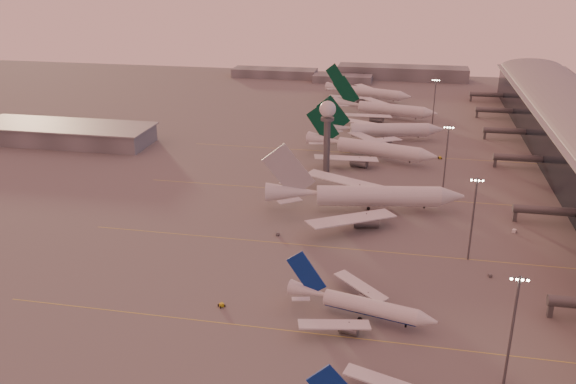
# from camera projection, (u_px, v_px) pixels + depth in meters

# --- Properties ---
(ground) EXTENTS (700.00, 700.00, 0.00)m
(ground) POSITION_uv_depth(u_px,v_px,m) (229.00, 350.00, 134.28)
(ground) COLOR #5B5959
(ground) RESTS_ON ground
(taxiway_markings) EXTENTS (180.00, 185.25, 0.02)m
(taxiway_markings) POSITION_uv_depth(u_px,v_px,m) (380.00, 250.00, 180.04)
(taxiway_markings) COLOR gold
(taxiway_markings) RESTS_ON ground
(hangar) EXTENTS (82.00, 27.00, 8.50)m
(hangar) POSITION_uv_depth(u_px,v_px,m) (65.00, 133.00, 282.54)
(hangar) COLOR #595C60
(hangar) RESTS_ON ground
(radar_tower) EXTENTS (6.40, 6.40, 31.10)m
(radar_tower) POSITION_uv_depth(u_px,v_px,m) (327.00, 123.00, 235.53)
(radar_tower) COLOR #505257
(radar_tower) RESTS_ON ground
(mast_a) EXTENTS (3.60, 0.56, 25.00)m
(mast_a) POSITION_uv_depth(u_px,v_px,m) (512.00, 326.00, 118.78)
(mast_a) COLOR #505257
(mast_a) RESTS_ON ground
(mast_b) EXTENTS (3.60, 0.56, 25.00)m
(mast_b) POSITION_uv_depth(u_px,v_px,m) (473.00, 215.00, 169.62)
(mast_b) COLOR #505257
(mast_b) RESTS_ON ground
(mast_c) EXTENTS (3.60, 0.56, 25.00)m
(mast_c) POSITION_uv_depth(u_px,v_px,m) (446.00, 155.00, 220.82)
(mast_c) COLOR #505257
(mast_c) RESTS_ON ground
(mast_d) EXTENTS (3.60, 0.56, 25.00)m
(mast_d) POSITION_uv_depth(u_px,v_px,m) (434.00, 101.00, 303.49)
(mast_d) COLOR #505257
(mast_d) RESTS_ON ground
(distant_horizon) EXTENTS (165.00, 37.50, 9.00)m
(distant_horizon) POSITION_uv_depth(u_px,v_px,m) (363.00, 73.00, 429.73)
(distant_horizon) COLOR #595C60
(distant_horizon) RESTS_ON ground
(narrowbody_mid) EXTENTS (37.14, 29.31, 14.73)m
(narrowbody_mid) POSITION_uv_depth(u_px,v_px,m) (360.00, 307.00, 145.23)
(narrowbody_mid) COLOR silver
(narrowbody_mid) RESTS_ON ground
(widebody_white) EXTENTS (67.57, 53.72, 23.91)m
(widebody_white) POSITION_uv_depth(u_px,v_px,m) (365.00, 200.00, 205.97)
(widebody_white) COLOR silver
(widebody_white) RESTS_ON ground
(greentail_a) EXTENTS (57.42, 45.75, 21.37)m
(greentail_a) POSITION_uv_depth(u_px,v_px,m) (370.00, 151.00, 258.90)
(greentail_a) COLOR silver
(greentail_a) RESTS_ON ground
(greentail_b) EXTENTS (59.18, 47.33, 21.74)m
(greentail_b) POSITION_uv_depth(u_px,v_px,m) (381.00, 133.00, 285.89)
(greentail_b) COLOR silver
(greentail_b) RESTS_ON ground
(greentail_c) EXTENTS (57.14, 45.61, 21.12)m
(greentail_c) POSITION_uv_depth(u_px,v_px,m) (384.00, 111.00, 325.72)
(greentail_c) COLOR silver
(greentail_c) RESTS_ON ground
(greentail_d) EXTENTS (53.56, 42.52, 20.28)m
(greentail_d) POSITION_uv_depth(u_px,v_px,m) (368.00, 94.00, 366.11)
(greentail_d) COLOR silver
(greentail_d) RESTS_ON ground
(gsv_tug_mid) EXTENTS (3.72, 3.62, 0.93)m
(gsv_tug_mid) POSITION_uv_depth(u_px,v_px,m) (222.00, 305.00, 150.75)
(gsv_tug_mid) COLOR gold
(gsv_tug_mid) RESTS_ON ground
(gsv_truck_b) EXTENTS (4.96, 3.22, 1.88)m
(gsv_truck_b) POSITION_uv_depth(u_px,v_px,m) (491.00, 274.00, 164.73)
(gsv_truck_b) COLOR #5D5F62
(gsv_truck_b) RESTS_ON ground
(gsv_truck_c) EXTENTS (5.82, 3.88, 2.21)m
(gsv_truck_c) POSITION_uv_depth(u_px,v_px,m) (279.00, 232.00, 189.12)
(gsv_truck_c) COLOR #5D5F62
(gsv_truck_c) RESTS_ON ground
(gsv_catering_b) EXTENTS (5.94, 4.40, 4.45)m
(gsv_catering_b) POSITION_uv_depth(u_px,v_px,m) (516.00, 226.00, 190.43)
(gsv_catering_b) COLOR white
(gsv_catering_b) RESTS_ON ground
(gsv_tug_far) EXTENTS (2.51, 3.78, 1.02)m
(gsv_tug_far) POSITION_uv_depth(u_px,v_px,m) (336.00, 196.00, 219.24)
(gsv_tug_far) COLOR white
(gsv_tug_far) RESTS_ON ground
(gsv_truck_d) EXTENTS (2.55, 5.26, 2.04)m
(gsv_truck_d) POSITION_uv_depth(u_px,v_px,m) (266.00, 157.00, 260.39)
(gsv_truck_d) COLOR white
(gsv_truck_d) RESTS_ON ground
(gsv_tug_hangar) EXTENTS (3.75, 2.69, 0.97)m
(gsv_tug_hangar) POSITION_uv_depth(u_px,v_px,m) (440.00, 158.00, 260.93)
(gsv_tug_hangar) COLOR gold
(gsv_tug_hangar) RESTS_ON ground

